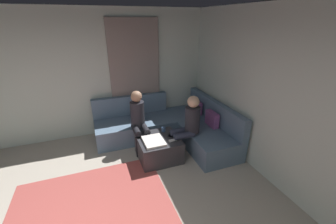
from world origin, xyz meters
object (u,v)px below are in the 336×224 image
at_px(sectional_couch, 171,127).
at_px(ottoman, 159,148).
at_px(person_on_couch_side, 139,119).
at_px(person_on_couch_back, 188,124).
at_px(coffee_mug, 164,129).
at_px(game_remote, 173,140).

distance_m(sectional_couch, ottoman, 0.79).
xyz_separation_m(ottoman, person_on_couch_side, (-0.46, -0.25, 0.45)).
distance_m(person_on_couch_back, person_on_couch_side, 0.97).
bearing_deg(person_on_couch_side, coffee_mug, 150.34).
bearing_deg(sectional_couch, person_on_couch_side, -78.86).
distance_m(sectional_couch, coffee_mug, 0.54).
relative_size(coffee_mug, person_on_couch_side, 0.08).
bearing_deg(person_on_couch_back, sectional_couch, 4.56).
xyz_separation_m(sectional_couch, coffee_mug, (0.39, -0.32, 0.19)).
xyz_separation_m(sectional_couch, person_on_couch_side, (0.15, -0.75, 0.38)).
bearing_deg(game_remote, ottoman, -129.29).
height_order(sectional_couch, coffee_mug, sectional_couch).
bearing_deg(ottoman, sectional_couch, 140.73).
bearing_deg(person_on_couch_side, sectional_couch, -168.86).
relative_size(person_on_couch_back, person_on_couch_side, 1.00).
xyz_separation_m(coffee_mug, person_on_couch_side, (-0.24, -0.43, 0.19)).
distance_m(sectional_couch, person_on_couch_side, 0.85).
relative_size(ottoman, person_on_couch_back, 0.63).
distance_m(ottoman, game_remote, 0.36).
bearing_deg(person_on_couch_back, ottoman, 81.95).
xyz_separation_m(ottoman, coffee_mug, (-0.22, 0.18, 0.26)).
relative_size(coffee_mug, game_remote, 0.63).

